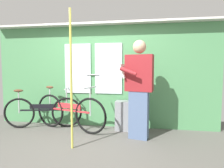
# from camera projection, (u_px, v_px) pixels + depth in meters

# --- Properties ---
(ground_plane) EXTENTS (5.96, 4.25, 0.04)m
(ground_plane) POSITION_uv_depth(u_px,v_px,m) (85.00, 151.00, 3.09)
(ground_plane) COLOR #56544F
(train_door_wall) EXTENTS (4.96, 0.28, 2.27)m
(train_door_wall) POSITION_uv_depth(u_px,v_px,m) (102.00, 73.00, 4.29)
(train_door_wall) COLOR #4C8C56
(train_door_wall) RESTS_ON ground_plane
(bicycle_near_door) EXTENTS (1.64, 0.55, 0.87)m
(bicycle_near_door) POSITION_uv_depth(u_px,v_px,m) (43.00, 112.00, 4.20)
(bicycle_near_door) COLOR black
(bicycle_near_door) RESTS_ON ground_plane
(bicycle_leaning_behind) EXTENTS (1.71, 0.65, 0.94)m
(bicycle_leaning_behind) POSITION_uv_depth(u_px,v_px,m) (69.00, 112.00, 4.02)
(bicycle_leaning_behind) COLOR black
(bicycle_leaning_behind) RESTS_ON ground_plane
(passenger_reading_newspaper) EXTENTS (0.63, 0.57, 1.80)m
(passenger_reading_newspaper) POSITION_uv_depth(u_px,v_px,m) (139.00, 87.00, 3.51)
(passenger_reading_newspaper) COLOR slate
(passenger_reading_newspaper) RESTS_ON ground_plane
(trash_bin_by_wall) EXTENTS (0.44, 0.28, 0.61)m
(trash_bin_by_wall) POSITION_uv_depth(u_px,v_px,m) (126.00, 115.00, 4.05)
(trash_bin_by_wall) COLOR gray
(trash_bin_by_wall) RESTS_ON ground_plane
(handrail_pole) EXTENTS (0.04, 0.04, 2.23)m
(handrail_pole) POSITION_uv_depth(u_px,v_px,m) (71.00, 80.00, 3.05)
(handrail_pole) COLOR #C6C14C
(handrail_pole) RESTS_ON ground_plane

